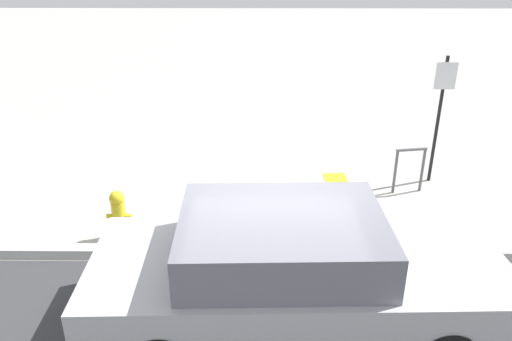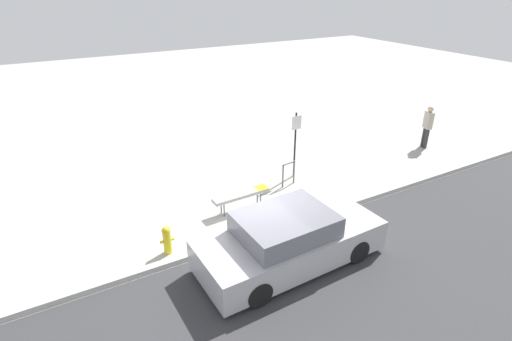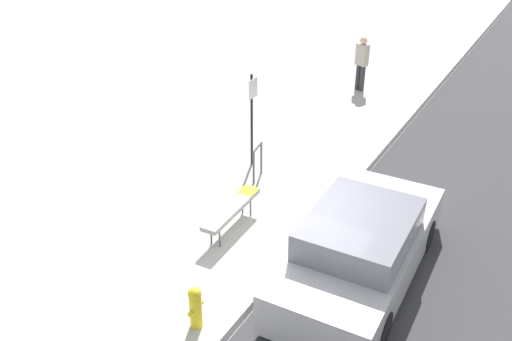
{
  "view_description": "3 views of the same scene",
  "coord_description": "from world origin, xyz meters",
  "px_view_note": "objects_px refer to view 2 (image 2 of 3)",
  "views": [
    {
      "loc": [
        -0.2,
        -5.88,
        3.98
      ],
      "look_at": [
        -0.26,
        0.51,
        1.09
      ],
      "focal_mm": 35.0,
      "sensor_mm": 36.0,
      "label": 1
    },
    {
      "loc": [
        -4.34,
        -7.73,
        6.28
      ],
      "look_at": [
        0.93,
        1.66,
        1.04
      ],
      "focal_mm": 28.0,
      "sensor_mm": 36.0,
      "label": 2
    },
    {
      "loc": [
        -7.69,
        -3.79,
        6.64
      ],
      "look_at": [
        1.2,
        1.39,
        0.94
      ],
      "focal_mm": 40.0,
      "sensor_mm": 36.0,
      "label": 3
    }
  ],
  "objects_px": {
    "sign_post": "(295,139)",
    "pedestrian": "(427,126)",
    "bench": "(241,195)",
    "bike_rack": "(289,171)",
    "fire_hydrant": "(167,239)",
    "parked_car_near": "(289,240)"
  },
  "relations": [
    {
      "from": "sign_post",
      "to": "pedestrian",
      "type": "distance_m",
      "value": 6.15
    },
    {
      "from": "bench",
      "to": "sign_post",
      "type": "relative_size",
      "value": 0.78
    },
    {
      "from": "bike_rack",
      "to": "fire_hydrant",
      "type": "bearing_deg",
      "value": -161.46
    },
    {
      "from": "pedestrian",
      "to": "parked_car_near",
      "type": "height_order",
      "value": "pedestrian"
    },
    {
      "from": "bike_rack",
      "to": "fire_hydrant",
      "type": "xyz_separation_m",
      "value": [
        -4.65,
        -1.56,
        -0.09
      ]
    },
    {
      "from": "bike_rack",
      "to": "pedestrian",
      "type": "xyz_separation_m",
      "value": [
        6.66,
        0.05,
        0.42
      ]
    },
    {
      "from": "bike_rack",
      "to": "pedestrian",
      "type": "relative_size",
      "value": 0.48
    },
    {
      "from": "sign_post",
      "to": "parked_car_near",
      "type": "height_order",
      "value": "sign_post"
    },
    {
      "from": "pedestrian",
      "to": "parked_car_near",
      "type": "distance_m",
      "value": 9.5
    },
    {
      "from": "bench",
      "to": "pedestrian",
      "type": "distance_m",
      "value": 8.76
    },
    {
      "from": "parked_car_near",
      "to": "fire_hydrant",
      "type": "bearing_deg",
      "value": 142.0
    },
    {
      "from": "bench",
      "to": "parked_car_near",
      "type": "relative_size",
      "value": 0.39
    },
    {
      "from": "pedestrian",
      "to": "parked_car_near",
      "type": "relative_size",
      "value": 0.38
    },
    {
      "from": "bike_rack",
      "to": "parked_car_near",
      "type": "xyz_separation_m",
      "value": [
        -2.21,
        -3.35,
        0.14
      ]
    },
    {
      "from": "parked_car_near",
      "to": "bench",
      "type": "bearing_deg",
      "value": 85.28
    },
    {
      "from": "pedestrian",
      "to": "parked_car_near",
      "type": "xyz_separation_m",
      "value": [
        -8.87,
        -3.41,
        -0.29
      ]
    },
    {
      "from": "pedestrian",
      "to": "parked_car_near",
      "type": "bearing_deg",
      "value": -47.01
    },
    {
      "from": "sign_post",
      "to": "parked_car_near",
      "type": "bearing_deg",
      "value": -125.77
    },
    {
      "from": "fire_hydrant",
      "to": "pedestrian",
      "type": "height_order",
      "value": "pedestrian"
    },
    {
      "from": "bike_rack",
      "to": "parked_car_near",
      "type": "relative_size",
      "value": 0.18
    },
    {
      "from": "sign_post",
      "to": "pedestrian",
      "type": "relative_size",
      "value": 1.33
    },
    {
      "from": "sign_post",
      "to": "bike_rack",
      "type": "bearing_deg",
      "value": -139.54
    }
  ]
}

